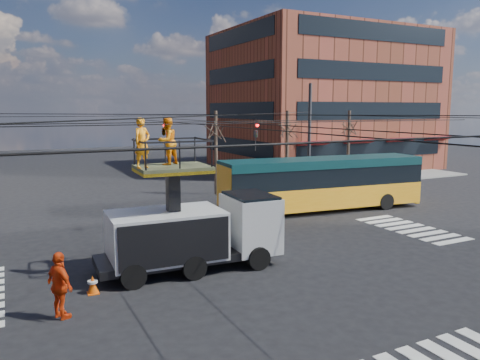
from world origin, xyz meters
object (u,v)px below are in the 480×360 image
object	(u,v)px
city_bus	(323,182)
utility_truck	(194,218)
traffic_cone	(93,284)
worker_ground	(60,286)
flagger	(264,214)

from	to	relation	value
city_bus	utility_truck	bearing A→B (deg)	-144.01
traffic_cone	worker_ground	xyz separation A→B (m)	(-1.15, -1.53, 0.70)
utility_truck	flagger	xyz separation A→B (m)	(5.30, 3.86, -1.18)
traffic_cone	worker_ground	world-z (taller)	worker_ground
city_bus	traffic_cone	distance (m)	16.38
flagger	utility_truck	bearing A→B (deg)	-53.93
utility_truck	city_bus	world-z (taller)	utility_truck
utility_truck	traffic_cone	distance (m)	4.39
traffic_cone	utility_truck	bearing A→B (deg)	12.07
city_bus	traffic_cone	size ratio (longest dim) A/B	20.39
traffic_cone	flagger	bearing A→B (deg)	26.92
utility_truck	traffic_cone	size ratio (longest dim) A/B	11.25
utility_truck	flagger	size ratio (longest dim) A/B	4.44
utility_truck	city_bus	xyz separation A→B (m)	(10.73, 6.25, -0.25)
city_bus	worker_ground	world-z (taller)	city_bus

